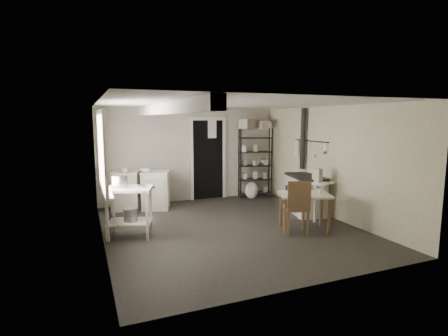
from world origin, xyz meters
name	(u,v)px	position (x,y,z in m)	size (l,w,h in m)	color
floor	(230,228)	(0.00, 0.00, 0.00)	(5.00, 5.00, 0.00)	black
ceiling	(230,104)	(0.00, 0.00, 2.30)	(5.00, 5.00, 0.00)	beige
wall_back	(191,155)	(0.00, 2.50, 1.15)	(4.50, 0.02, 2.30)	#B2A897
wall_front	(313,194)	(0.00, -2.50, 1.15)	(4.50, 0.02, 2.30)	#B2A897
wall_left	(101,175)	(-2.25, 0.00, 1.15)	(0.02, 5.00, 2.30)	#B2A897
wall_right	(330,162)	(2.25, 0.00, 1.15)	(0.02, 5.00, 2.30)	#B2A897
window	(101,152)	(-2.22, 0.20, 1.50)	(0.12, 1.76, 1.28)	silver
doorway	(208,160)	(0.45, 2.47, 1.00)	(0.96, 0.10, 2.08)	silver
ceiling_beam	(164,109)	(-1.20, 0.00, 2.20)	(0.18, 5.00, 0.18)	silver
wallpaper_panel	(329,162)	(2.24, 0.00, 1.15)	(0.01, 5.00, 2.30)	beige
utensil_rail	(310,141)	(2.19, 0.60, 1.55)	(0.06, 1.20, 0.44)	#ABABAD
prep_table	(130,215)	(-1.80, 0.17, 0.40)	(0.76, 0.55, 0.87)	silver
stockpot	(120,183)	(-1.94, 0.27, 0.94)	(0.26, 0.26, 0.28)	#ABABAD
saucepan	(141,188)	(-1.60, 0.15, 0.85)	(0.18, 0.18, 0.10)	#ABABAD
bucket	(131,216)	(-1.79, 0.16, 0.39)	(0.24, 0.24, 0.26)	#ABABAD
base_cabinets	(141,189)	(-1.32, 2.05, 0.46)	(1.32, 0.57, 0.87)	beige
mixing_bowl	(145,168)	(-1.23, 1.98, 0.96)	(0.30, 0.30, 0.07)	white
counter_cup	(124,168)	(-1.67, 2.00, 0.97)	(0.13, 0.13, 0.10)	white
shelf_rack	(255,161)	(1.65, 2.19, 0.95)	(0.85, 0.33, 1.79)	black
shelf_jar	(244,145)	(1.31, 2.19, 1.38)	(0.09, 0.10, 0.21)	white
storage_box_a	(247,120)	(1.40, 2.16, 2.01)	(0.34, 0.30, 0.24)	#BFAF9A
storage_box_b	(264,121)	(1.88, 2.16, 1.99)	(0.30, 0.28, 0.19)	#BFAF9A
stove	(305,193)	(1.92, 0.35, 0.44)	(0.58, 1.05, 0.82)	beige
stovepipe	(303,139)	(2.13, 0.81, 1.59)	(0.11, 0.11, 1.36)	black
side_ledge	(322,199)	(1.93, -0.21, 0.43)	(0.51, 0.27, 0.78)	silver
oats_box	(318,171)	(1.82, -0.18, 1.01)	(0.11, 0.18, 0.28)	#BFAF9A
work_table	(304,210)	(1.21, -0.63, 0.38)	(0.90, 0.63, 0.68)	beige
table_cup	(320,187)	(1.47, -0.72, 0.81)	(0.10, 0.10, 0.09)	white
chair	(296,207)	(0.97, -0.72, 0.48)	(0.40, 0.42, 0.98)	brown
flour_sack	(251,189)	(1.48, 2.06, 0.24)	(0.35, 0.30, 0.42)	beige
floor_crock	(301,215)	(1.60, 0.04, 0.07)	(0.12, 0.12, 0.15)	white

